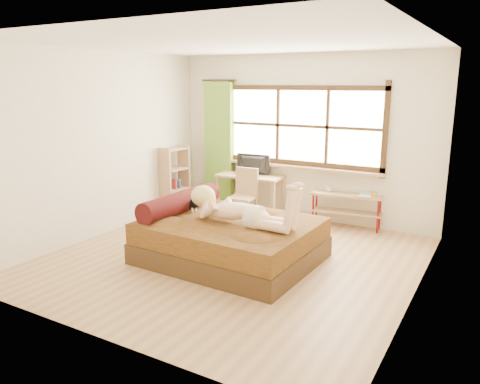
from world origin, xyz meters
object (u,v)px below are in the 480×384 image
Objects in this scene: pipe_shelf at (347,203)px; kitten at (189,202)px; desk at (250,180)px; bed at (227,238)px; bookshelf at (175,179)px; woman at (239,199)px; chair at (244,192)px.

kitten is at bearing -135.60° from pipe_shelf.
desk is 1.03× the size of pipe_shelf.
desk is at bearing 177.04° from pipe_shelf.
bookshelf reaches higher than bed.
bookshelf is (-2.23, 1.58, -0.26)m from woman.
bed is at bearing -120.82° from pipe_shelf.
bookshelf is (-1.27, -0.45, -0.03)m from desk.
desk is at bearing 112.89° from bed.
kitten is (-0.87, 0.15, -0.19)m from woman.
bookshelf is (-1.36, 1.43, -0.07)m from kitten.
woman is at bearing -7.72° from kitten.
chair is (-0.86, 1.66, -0.35)m from woman.
pipe_shelf is (0.72, 2.15, -0.44)m from woman.
pipe_shelf is at bearing 13.79° from chair.
pipe_shelf is at bearing 0.65° from desk.
woman is 2.74m from bookshelf.
bed is 1.93× the size of pipe_shelf.
bookshelf reaches higher than chair.
bed is 1.75m from chair.
chair is at bearing 91.61° from kitten.
woman is at bearing -27.98° from bookshelf.
woman is 2.31m from pipe_shelf.
kitten reaches higher than desk.
bookshelf is at bearing -164.08° from desk.
kitten is 0.36× the size of chair.
chair is at bearing -79.08° from desk.
pipe_shelf is at bearing 73.58° from woman.
bookshelf is (-2.02, 1.52, 0.30)m from bed.
bookshelf reaches higher than desk.
kitten is 1.88m from desk.
pipe_shelf is 0.98× the size of bookshelf.
bookshelf is (-2.94, -0.57, 0.18)m from pipe_shelf.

